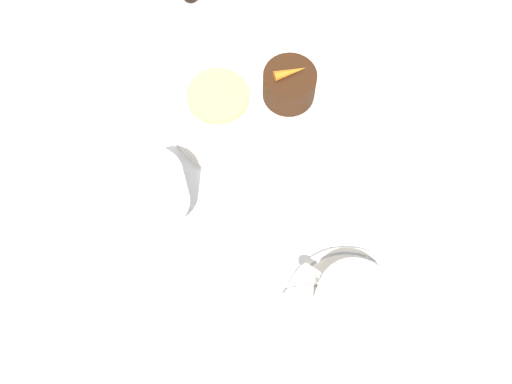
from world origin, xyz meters
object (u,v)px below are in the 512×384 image
dinner_plate (257,95)px  wine_glass (157,192)px  fork (364,199)px  coffee_cup (352,300)px  dessert_cake (289,85)px

dinner_plate → wine_glass: bearing=91.9°
wine_glass → fork: bearing=-139.5°
coffee_cup → wine_glass: (0.23, 0.03, 0.05)m
wine_glass → dessert_cake: size_ratio=1.95×
dinner_plate → fork: 0.19m
dinner_plate → fork: dinner_plate is taller
dessert_cake → wine_glass: bearing=82.7°
wine_glass → dessert_cake: wine_glass is taller
fork → wine_glass: bearing=40.5°
wine_glass → dessert_cake: bearing=-97.3°
dinner_plate → wine_glass: 0.22m
fork → dessert_cake: dessert_cake is taller
coffee_cup → fork: 0.14m
coffee_cup → dessert_cake: 0.28m
wine_glass → dessert_cake: 0.23m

